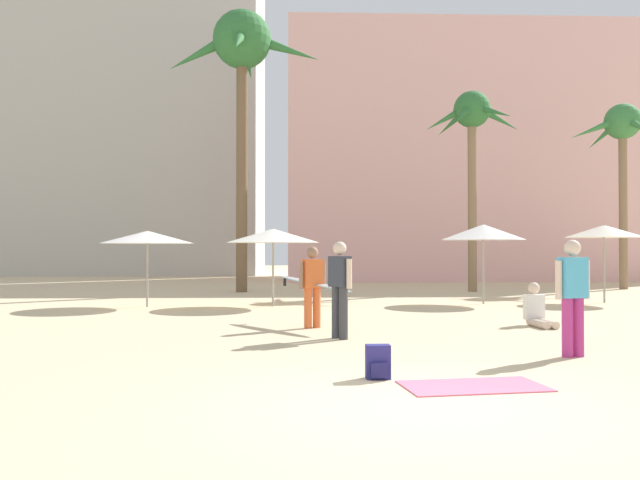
% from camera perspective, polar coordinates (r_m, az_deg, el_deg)
% --- Properties ---
extents(ground, '(120.00, 120.00, 0.00)m').
position_cam_1_polar(ground, '(6.88, 8.86, -14.26)').
color(ground, beige).
extents(hotel_pink, '(20.55, 8.57, 13.21)m').
position_cam_1_polar(hotel_pink, '(37.84, 13.16, 6.78)').
color(hotel_pink, beige).
rests_on(hotel_pink, ground).
extents(hotel_tower_gray, '(17.33, 11.74, 35.52)m').
position_cam_1_polar(hotel_tower_gray, '(49.44, -15.77, 18.27)').
color(hotel_tower_gray, '#BCB7AD').
rests_on(hotel_tower_gray, ground).
extents(palm_tree_far_left, '(3.72, 3.51, 7.67)m').
position_cam_1_polar(palm_tree_far_left, '(26.12, 13.04, 9.50)').
color(palm_tree_far_left, '#896B4C').
rests_on(palm_tree_far_left, ground).
extents(palm_tree_left, '(5.87, 5.86, 10.67)m').
position_cam_1_polar(palm_tree_left, '(25.98, -6.77, 15.59)').
color(palm_tree_left, brown).
rests_on(palm_tree_left, ground).
extents(palm_tree_center, '(4.68, 4.49, 7.54)m').
position_cam_1_polar(palm_tree_center, '(29.63, 24.79, 8.14)').
color(palm_tree_center, '#896B4C').
rests_on(palm_tree_center, ground).
extents(cafe_umbrella_0, '(2.59, 2.59, 2.13)m').
position_cam_1_polar(cafe_umbrella_0, '(18.97, -14.75, 0.24)').
color(cafe_umbrella_0, gray).
rests_on(cafe_umbrella_0, ground).
extents(cafe_umbrella_1, '(2.45, 2.45, 2.35)m').
position_cam_1_polar(cafe_umbrella_1, '(19.99, 13.98, 0.66)').
color(cafe_umbrella_1, gray).
rests_on(cafe_umbrella_1, ground).
extents(cafe_umbrella_2, '(2.64, 2.64, 2.19)m').
position_cam_1_polar(cafe_umbrella_2, '(18.56, -4.09, 0.37)').
color(cafe_umbrella_2, gray).
rests_on(cafe_umbrella_2, ground).
extents(cafe_umbrella_3, '(2.28, 2.28, 2.34)m').
position_cam_1_polar(cafe_umbrella_3, '(21.59, 23.42, 0.69)').
color(cafe_umbrella_3, gray).
rests_on(cafe_umbrella_3, ground).
extents(beach_towel, '(1.74, 1.08, 0.01)m').
position_cam_1_polar(beach_towel, '(8.03, 13.19, -12.24)').
color(beach_towel, '#EF6684').
rests_on(beach_towel, ground).
extents(backpack, '(0.30, 0.24, 0.42)m').
position_cam_1_polar(backpack, '(8.28, 5.06, -10.54)').
color(backpack, navy).
rests_on(backpack, ground).
extents(person_mid_left, '(0.45, 0.95, 0.91)m').
position_cam_1_polar(person_mid_left, '(14.52, 18.35, -5.87)').
color(person_mid_left, beige).
rests_on(person_mid_left, ground).
extents(person_far_right, '(1.73, 2.62, 1.66)m').
position_cam_1_polar(person_far_right, '(13.55, -0.68, -3.77)').
color(person_far_right, orange).
rests_on(person_far_right, ground).
extents(person_near_right, '(0.44, 0.54, 1.74)m').
position_cam_1_polar(person_near_right, '(11.80, 1.73, -3.95)').
color(person_near_right, '#3D3D42').
rests_on(person_near_right, ground).
extents(person_mid_right, '(0.60, 0.32, 1.75)m').
position_cam_1_polar(person_mid_right, '(10.52, 21.08, -4.27)').
color(person_mid_right, '#B7337F').
rests_on(person_mid_right, ground).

